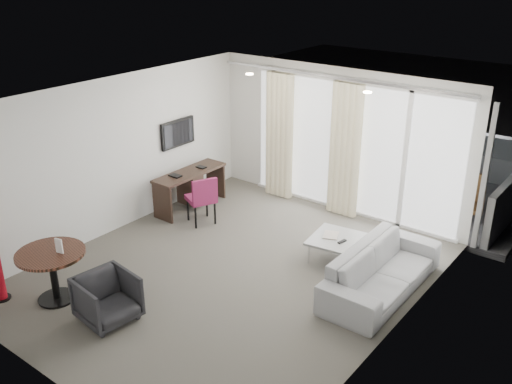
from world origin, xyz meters
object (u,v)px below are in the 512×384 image
Objects in this scene: tub_armchair at (107,299)px; sofa at (382,270)px; desk_chair at (201,199)px; rattan_chair_b at (468,198)px; round_table at (54,276)px; desk at (190,190)px; coffee_table at (338,249)px; rattan_chair_a at (382,177)px.

tub_armchair is 3.72m from sofa.
tub_armchair is at bearing -45.50° from desk_chair.
rattan_chair_b is (3.63, 3.01, -0.05)m from desk_chair.
sofa is (3.42, 2.91, -0.04)m from round_table.
desk_chair is at bearing 91.24° from round_table.
sofa is (3.48, -0.09, -0.12)m from desk_chair.
round_table is (0.65, -3.35, 0.01)m from desk.
round_table is at bearing 130.38° from sofa.
desk_chair reaches higher than tub_armchair.
sofa is at bearing -6.13° from desk.
round_table reaches higher than tub_armchair.
round_table is at bearing -134.51° from rattan_chair_b.
desk is 2.16× the size of tub_armchair.
coffee_table is 1.04× the size of rattan_chair_b.
rattan_chair_b is (0.15, 3.10, 0.07)m from sofa.
rattan_chair_b is at bearing -16.72° from tub_armchair.
sofa is at bearing -60.65° from rattan_chair_a.
desk is 3.59m from tub_armchair.
round_table is at bearing -78.95° from desk.
rattan_chair_b is at bearing 32.26° from desk.
desk_chair is 2.59m from coffee_table.
desk is at bearing -132.59° from rattan_chair_a.
coffee_table is at bearing 66.95° from sofa.
desk is at bearing 83.87° from sofa.
rattan_chair_a is at bearing 44.07° from desk.
rattan_chair_a reaches higher than sofa.
desk_chair is (0.59, -0.35, 0.09)m from desk.
desk_chair is 3.04m from tub_armchair.
sofa is at bearing 23.53° from desk_chair.
rattan_chair_a is (1.97, 5.88, 0.08)m from round_table.
desk_chair is 0.96× the size of round_table.
desk_chair is at bearing -173.26° from coffee_table.
sofa is 3.11m from rattan_chair_b.
desk_chair reaches higher than sofa.
desk is 3.65m from rattan_chair_a.
round_table is 4.14m from coffee_table.
sofa is 2.49× the size of rattan_chair_a.
round_table is 0.96m from tub_armchair.
round_table is 1.04× the size of rattan_chair_a.
round_table is at bearing -63.76° from desk_chair.
desk_chair is 1.00× the size of rattan_chair_a.
rattan_chair_a is at bearing 79.83° from desk_chair.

